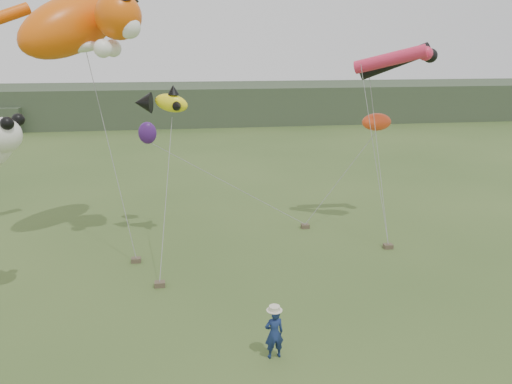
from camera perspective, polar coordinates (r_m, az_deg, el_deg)
ground at (r=15.42m, az=0.42°, el=-16.00°), size 120.00×120.00×0.00m
headland at (r=57.91m, az=-9.66°, el=9.85°), size 90.00×13.00×4.00m
festival_attendant at (r=14.10m, az=2.09°, el=-15.85°), size 0.58×0.43×1.48m
sandbag_anchors at (r=20.01m, az=-5.69°, el=-7.79°), size 16.08×5.74×0.19m
cat_kite at (r=21.51m, az=-19.37°, el=17.65°), size 6.26×5.16×3.64m
fish_kite at (r=20.93m, az=-10.80°, el=10.04°), size 2.32×1.52×1.21m
tube_kites at (r=23.21m, az=16.02°, el=14.36°), size 3.76×2.47×1.65m
misc_kites at (r=22.89m, az=5.11°, el=7.57°), size 11.43×1.62×1.30m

